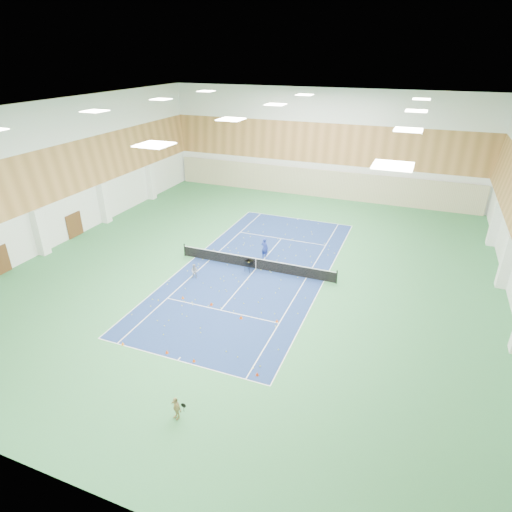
% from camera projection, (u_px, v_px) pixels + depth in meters
% --- Properties ---
extents(ground, '(40.00, 40.00, 0.00)m').
position_uv_depth(ground, '(256.00, 269.00, 33.78)').
color(ground, '#327643').
rests_on(ground, ground).
extents(room_shell, '(36.00, 40.00, 12.00)m').
position_uv_depth(room_shell, '(256.00, 196.00, 31.16)').
color(room_shell, white).
rests_on(room_shell, ground).
extents(wood_cladding, '(36.00, 40.00, 8.00)m').
position_uv_depth(wood_cladding, '(256.00, 169.00, 30.28)').
color(wood_cladding, '#B57B43').
rests_on(wood_cladding, room_shell).
extents(ceiling_light_grid, '(21.40, 25.40, 0.06)m').
position_uv_depth(ceiling_light_grid, '(256.00, 111.00, 28.57)').
color(ceiling_light_grid, white).
rests_on(ceiling_light_grid, room_shell).
extents(court_surface, '(10.97, 23.77, 0.01)m').
position_uv_depth(court_surface, '(256.00, 269.00, 33.78)').
color(court_surface, navy).
rests_on(court_surface, ground).
extents(tennis_balls_scatter, '(10.57, 22.77, 0.07)m').
position_uv_depth(tennis_balls_scatter, '(256.00, 268.00, 33.76)').
color(tennis_balls_scatter, '#C3D023').
rests_on(tennis_balls_scatter, ground).
extents(tennis_net, '(12.80, 0.10, 1.10)m').
position_uv_depth(tennis_net, '(256.00, 263.00, 33.54)').
color(tennis_net, black).
rests_on(tennis_net, ground).
extents(back_curtain, '(35.40, 0.16, 3.20)m').
position_uv_depth(back_curtain, '(318.00, 183.00, 49.60)').
color(back_curtain, '#C6B793').
rests_on(back_curtain, ground).
extents(door_left_b, '(0.08, 1.80, 2.20)m').
position_uv_depth(door_left_b, '(75.00, 225.00, 39.21)').
color(door_left_b, '#593319').
rests_on(door_left_b, ground).
extents(coach, '(0.72, 0.55, 1.77)m').
position_uv_depth(coach, '(265.00, 248.00, 35.19)').
color(coach, navy).
rests_on(coach, ground).
extents(child_court, '(0.67, 0.59, 1.14)m').
position_uv_depth(child_court, '(195.00, 271.00, 32.19)').
color(child_court, gray).
rests_on(child_court, ground).
extents(child_apron, '(0.78, 0.55, 1.24)m').
position_uv_depth(child_apron, '(176.00, 408.00, 19.89)').
color(child_apron, tan).
rests_on(child_apron, ground).
extents(ball_cart, '(0.67, 0.67, 0.95)m').
position_uv_depth(ball_cart, '(249.00, 266.00, 33.18)').
color(ball_cart, black).
rests_on(ball_cart, ground).
extents(cone_svc_a, '(0.20, 0.20, 0.22)m').
position_uv_depth(cone_svc_a, '(183.00, 297.00, 29.70)').
color(cone_svc_a, '#DA580B').
rests_on(cone_svc_a, ground).
extents(cone_svc_b, '(0.21, 0.21, 0.23)m').
position_uv_depth(cone_svc_b, '(211.00, 304.00, 28.94)').
color(cone_svc_b, '#D53D0B').
rests_on(cone_svc_b, ground).
extents(cone_svc_c, '(0.22, 0.22, 0.25)m').
position_uv_depth(cone_svc_c, '(241.00, 317.00, 27.49)').
color(cone_svc_c, '#F2560C').
rests_on(cone_svc_c, ground).
extents(cone_svc_d, '(0.20, 0.20, 0.22)m').
position_uv_depth(cone_svc_d, '(277.00, 321.00, 27.15)').
color(cone_svc_d, '#FF5D0D').
rests_on(cone_svc_d, ground).
extents(cone_base_a, '(0.18, 0.18, 0.20)m').
position_uv_depth(cone_base_a, '(123.00, 343.00, 25.06)').
color(cone_base_a, orange).
rests_on(cone_base_a, ground).
extents(cone_base_b, '(0.20, 0.20, 0.22)m').
position_uv_depth(cone_base_b, '(167.00, 352.00, 24.36)').
color(cone_base_b, '#E6490C').
rests_on(cone_base_b, ground).
extents(cone_base_c, '(0.19, 0.19, 0.21)m').
position_uv_depth(cone_base_c, '(194.00, 360.00, 23.70)').
color(cone_base_c, '#E94F0C').
rests_on(cone_base_c, ground).
extents(cone_base_d, '(0.19, 0.19, 0.21)m').
position_uv_depth(cone_base_d, '(257.00, 374.00, 22.71)').
color(cone_base_d, red).
rests_on(cone_base_d, ground).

